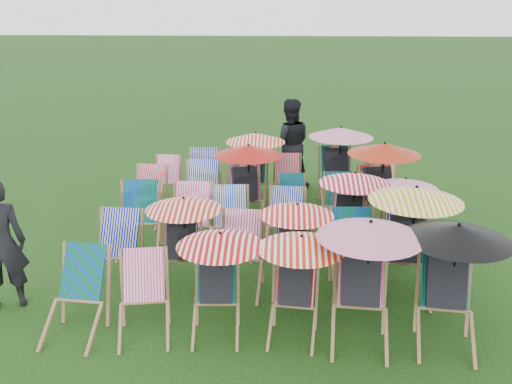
{
  "coord_description": "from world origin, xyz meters",
  "views": [
    {
      "loc": [
        0.26,
        -7.99,
        3.77
      ],
      "look_at": [
        -0.13,
        0.3,
        0.9
      ],
      "focal_mm": 40.0,
      "sensor_mm": 36.0,
      "label": 1
    }
  ],
  "objects_px": {
    "deckchair_5": "(450,283)",
    "deckchair_29": "(380,181)",
    "person_rear": "(289,144)",
    "deckchair_0": "(75,297)"
  },
  "relations": [
    {
      "from": "deckchair_0",
      "to": "deckchair_5",
      "type": "xyz_separation_m",
      "value": [
        4.25,
        0.05,
        0.26
      ]
    },
    {
      "from": "deckchair_5",
      "to": "person_rear",
      "type": "distance_m",
      "value": 5.74
    },
    {
      "from": "deckchair_29",
      "to": "person_rear",
      "type": "relative_size",
      "value": 0.51
    },
    {
      "from": "deckchair_5",
      "to": "deckchair_29",
      "type": "distance_m",
      "value": 4.52
    },
    {
      "from": "deckchair_5",
      "to": "person_rear",
      "type": "height_order",
      "value": "person_rear"
    },
    {
      "from": "deckchair_0",
      "to": "deckchair_29",
      "type": "relative_size",
      "value": 1.02
    },
    {
      "from": "deckchair_29",
      "to": "person_rear",
      "type": "xyz_separation_m",
      "value": [
        -1.71,
        0.95,
        0.45
      ]
    },
    {
      "from": "deckchair_5",
      "to": "deckchair_29",
      "type": "height_order",
      "value": "deckchair_5"
    },
    {
      "from": "deckchair_0",
      "to": "person_rear",
      "type": "height_order",
      "value": "person_rear"
    },
    {
      "from": "deckchair_5",
      "to": "person_rear",
      "type": "relative_size",
      "value": 0.76
    }
  ]
}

